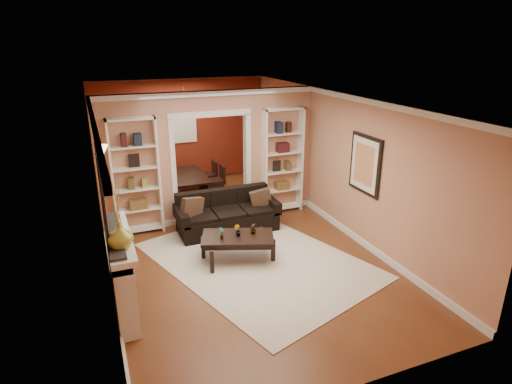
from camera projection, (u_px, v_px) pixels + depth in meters
name	position (u px, v px, depth m)	size (l,w,h in m)	color
floor	(231.00, 240.00, 8.23)	(8.00, 8.00, 0.00)	brown
ceiling	(228.00, 98.00, 7.31)	(8.00, 8.00, 0.00)	white
wall_back	(181.00, 131.00, 11.26)	(8.00, 8.00, 0.00)	tan
wall_front	(356.00, 284.00, 4.27)	(8.00, 8.00, 0.00)	tan
wall_left	(99.00, 189.00, 6.98)	(8.00, 8.00, 0.00)	tan
wall_right	(336.00, 161.00, 8.55)	(8.00, 8.00, 0.00)	tan
partition_wall	(211.00, 157.00, 8.81)	(4.50, 0.15, 2.70)	tan
red_back_panel	(182.00, 133.00, 11.24)	(4.44, 0.04, 2.64)	maroon
dining_window	(181.00, 124.00, 11.13)	(0.78, 0.03, 0.98)	#8CA5CC
area_rug	(257.00, 260.00, 7.48)	(2.78, 3.89, 0.01)	beige
sofa	(227.00, 212.00, 8.52)	(2.03, 0.88, 0.79)	black
pillow_left	(192.00, 207.00, 8.17)	(0.46, 0.13, 0.46)	brown
pillow_right	(261.00, 199.00, 8.68)	(0.41, 0.12, 0.41)	brown
coffee_table	(238.00, 248.00, 7.42)	(1.22, 0.66, 0.46)	black
plant_left	(222.00, 233.00, 7.21)	(0.11, 0.08, 0.21)	#336626
plant_center	(238.00, 231.00, 7.31)	(0.11, 0.09, 0.20)	#336626
plant_right	(253.00, 229.00, 7.41)	(0.10, 0.10, 0.18)	#336626
bookshelf_left	(136.00, 177.00, 8.19)	(0.90, 0.30, 2.30)	white
bookshelf_right	(282.00, 161.00, 9.28)	(0.90, 0.30, 2.30)	white
fireplace	(123.00, 272.00, 5.99)	(0.32, 1.70, 1.16)	white
vase	(120.00, 236.00, 5.36)	(0.33, 0.33, 0.34)	olive
mirror	(102.00, 191.00, 5.52)	(0.03, 0.95, 1.10)	silver
wall_sconce	(100.00, 152.00, 7.33)	(0.18, 0.18, 0.22)	#FFE0A5
framed_art	(365.00, 164.00, 7.60)	(0.04, 0.85, 1.05)	black
dining_table	(189.00, 185.00, 10.46)	(0.86, 1.54, 0.54)	black
dining_chair_nw	(168.00, 186.00, 9.96)	(0.42, 0.42, 0.85)	black
dining_chair_ne	(214.00, 181.00, 10.35)	(0.40, 0.40, 0.81)	black
dining_chair_sw	(164.00, 178.00, 10.47)	(0.44, 0.44, 0.88)	black
dining_chair_se	(207.00, 175.00, 10.88)	(0.37, 0.37, 0.76)	black
chandelier	(192.00, 113.00, 9.90)	(0.50, 0.50, 0.30)	#3A221A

